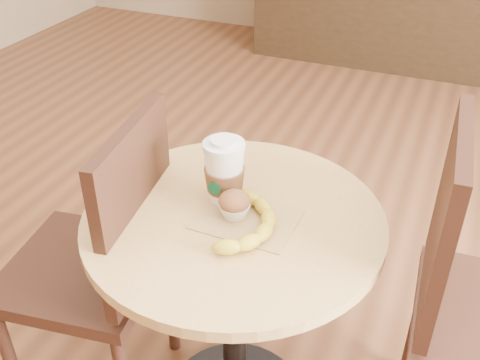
{
  "coord_description": "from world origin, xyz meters",
  "views": [
    {
      "loc": [
        0.42,
        -1.05,
        1.59
      ],
      "look_at": [
        -0.02,
        0.01,
        0.83
      ],
      "focal_mm": 42.0,
      "sensor_mm": 36.0,
      "label": 1
    }
  ],
  "objects": [
    {
      "name": "banana",
      "position": [
        0.04,
        -0.07,
        0.77
      ],
      "size": [
        0.16,
        0.27,
        0.04
      ],
      "primitive_type": null,
      "rotation": [
        0.0,
        0.0,
        0.04
      ],
      "color": "gold",
      "rests_on": "kraft_bag"
    },
    {
      "name": "chair_right",
      "position": [
        0.59,
        0.11,
        0.56
      ],
      "size": [
        0.47,
        0.47,
        1.01
      ],
      "rotation": [
        0.0,
        0.0,
        1.62
      ],
      "color": "black",
      "rests_on": "ground"
    },
    {
      "name": "kraft_bag",
      "position": [
        0.01,
        -0.04,
        0.75
      ],
      "size": [
        0.24,
        0.19,
        0.0
      ],
      "primitive_type": "cube",
      "rotation": [
        0.0,
        0.0,
        -0.02
      ],
      "color": "tan",
      "rests_on": "cafe_table"
    },
    {
      "name": "coffee_cup",
      "position": [
        -0.07,
        0.03,
        0.83
      ],
      "size": [
        0.11,
        0.11,
        0.18
      ],
      "rotation": [
        0.0,
        0.0,
        -0.09
      ],
      "color": "white",
      "rests_on": "cafe_table"
    },
    {
      "name": "muffin",
      "position": [
        -0.02,
        -0.04,
        0.79
      ],
      "size": [
        0.08,
        0.08,
        0.07
      ],
      "color": "silver",
      "rests_on": "kraft_bag"
    },
    {
      "name": "chair_left",
      "position": [
        -0.39,
        -0.1,
        0.53
      ],
      "size": [
        0.48,
        0.48,
        0.97
      ],
      "rotation": [
        0.0,
        0.0,
        -1.43
      ],
      "color": "black",
      "rests_on": "ground"
    },
    {
      "name": "cafe_table",
      "position": [
        -0.02,
        -0.03,
        0.55
      ],
      "size": [
        0.75,
        0.75,
        0.75
      ],
      "color": "black",
      "rests_on": "ground"
    }
  ]
}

